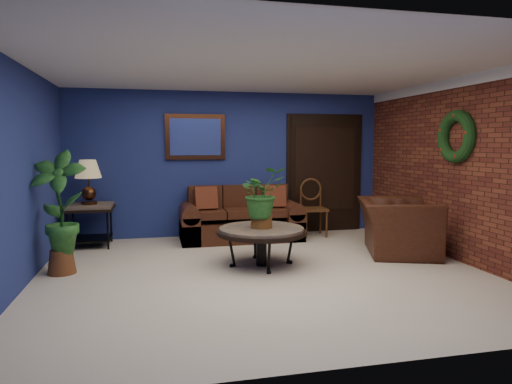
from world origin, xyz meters
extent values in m
plane|color=beige|center=(0.00, 0.00, 0.00)|extent=(5.50, 5.50, 0.00)
cube|color=navy|center=(0.00, 2.50, 1.25)|extent=(5.50, 0.04, 2.50)
cube|color=navy|center=(-2.75, 0.00, 1.25)|extent=(0.04, 5.00, 2.50)
cube|color=brown|center=(2.75, 0.00, 1.25)|extent=(0.04, 5.00, 2.50)
cube|color=white|center=(0.00, 0.00, 2.50)|extent=(5.50, 5.00, 0.02)
cube|color=white|center=(2.72, 0.00, 2.43)|extent=(0.03, 5.00, 0.14)
cube|color=#462514|center=(-0.60, 2.46, 1.72)|extent=(1.02, 0.06, 0.77)
cube|color=black|center=(1.75, 2.47, 1.05)|extent=(1.44, 0.06, 2.18)
torus|color=black|center=(2.69, 0.05, 1.70)|extent=(0.16, 0.72, 0.72)
cube|color=#462114|center=(0.10, 2.00, 0.16)|extent=(2.00, 0.87, 0.33)
cube|color=#462114|center=(0.10, 2.31, 0.46)|extent=(1.71, 0.24, 0.82)
cube|color=#462114|center=(-0.47, 1.95, 0.47)|extent=(0.55, 0.59, 0.13)
cube|color=#462114|center=(0.10, 1.95, 0.47)|extent=(0.55, 0.59, 0.13)
cube|color=#462114|center=(0.67, 1.95, 0.47)|extent=(0.55, 0.59, 0.13)
cube|color=#462114|center=(-0.76, 2.00, 0.23)|extent=(0.29, 0.87, 0.46)
cube|color=#462114|center=(0.95, 2.00, 0.23)|extent=(0.29, 0.87, 0.46)
cube|color=maroon|center=(-0.48, 1.98, 0.72)|extent=(0.36, 0.11, 0.36)
cube|color=maroon|center=(0.68, 1.98, 0.72)|extent=(0.36, 0.11, 0.36)
cylinder|color=#4F4945|center=(0.06, 0.35, 0.48)|extent=(1.11, 1.11, 0.05)
cylinder|color=black|center=(0.06, 0.35, 0.45)|extent=(1.18, 1.18, 0.05)
cylinder|color=black|center=(0.06, 0.35, 0.23)|extent=(0.14, 0.14, 0.46)
cube|color=#4F4945|center=(-2.30, 2.05, 0.64)|extent=(0.69, 0.69, 0.05)
cube|color=black|center=(-2.30, 2.05, 0.60)|extent=(0.73, 0.73, 0.04)
cube|color=black|center=(-2.30, 2.05, 0.12)|extent=(0.62, 0.62, 0.03)
cylinder|color=black|center=(-2.59, 1.76, 0.32)|extent=(0.03, 0.03, 0.64)
cylinder|color=black|center=(-2.01, 1.76, 0.32)|extent=(0.03, 0.03, 0.64)
cylinder|color=black|center=(-2.59, 2.34, 0.32)|extent=(0.03, 0.03, 0.64)
cylinder|color=black|center=(-2.01, 2.34, 0.32)|extent=(0.03, 0.03, 0.64)
cylinder|color=#462514|center=(-2.30, 2.05, 0.69)|extent=(0.24, 0.24, 0.05)
sphere|color=#462514|center=(-2.30, 2.05, 0.81)|extent=(0.22, 0.22, 0.22)
cylinder|color=#462514|center=(-2.30, 2.05, 0.99)|extent=(0.02, 0.02, 0.28)
cone|color=tan|center=(-2.30, 2.05, 1.19)|extent=(0.40, 0.40, 0.28)
cube|color=#583319|center=(1.40, 2.05, 0.47)|extent=(0.45, 0.45, 0.04)
torus|color=#583319|center=(1.41, 2.24, 0.80)|extent=(0.40, 0.06, 0.40)
cylinder|color=#583319|center=(1.21, 1.88, 0.22)|extent=(0.03, 0.03, 0.45)
cylinder|color=#583319|center=(1.57, 1.86, 0.22)|extent=(0.03, 0.03, 0.45)
cylinder|color=#583319|center=(1.23, 2.24, 0.22)|extent=(0.03, 0.03, 0.45)
cylinder|color=#583319|center=(1.59, 2.22, 0.22)|extent=(0.03, 0.03, 0.45)
imported|color=#462114|center=(2.15, 0.55, 0.40)|extent=(1.42, 1.51, 0.79)
cylinder|color=brown|center=(0.06, 0.35, 0.60)|extent=(0.28, 0.28, 0.18)
imported|color=#184D1C|center=(0.06, 0.35, 0.97)|extent=(0.73, 0.68, 0.67)
cylinder|color=brown|center=(2.35, 1.40, 0.10)|extent=(0.26, 0.26, 0.20)
imported|color=#184D1C|center=(2.35, 1.40, 0.46)|extent=(0.36, 0.30, 0.63)
cylinder|color=brown|center=(-2.45, 0.52, 0.15)|extent=(0.34, 0.34, 0.30)
imported|color=#184D1C|center=(-2.45, 0.52, 0.89)|extent=(0.78, 0.64, 1.28)
camera|label=1|loc=(-1.32, -5.40, 1.60)|focal=32.00mm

